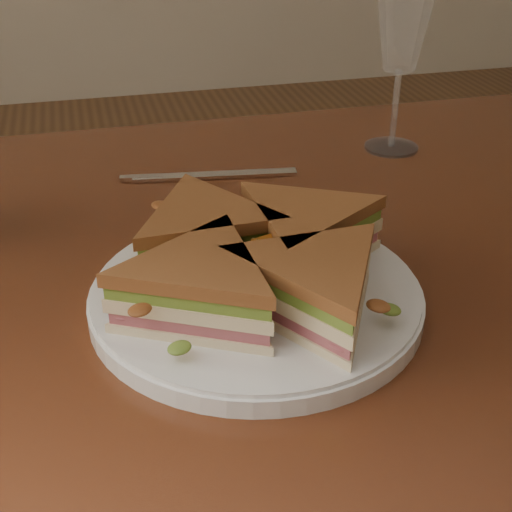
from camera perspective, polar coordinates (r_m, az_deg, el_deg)
The scene contains 7 objects.
table at distance 0.77m, azimuth 1.37°, elevation -5.79°, with size 1.20×0.80×0.75m.
plate at distance 0.63m, azimuth 0.00°, elevation -3.34°, with size 0.29×0.29×0.02m, color white.
sandwich_wedges at distance 0.61m, azimuth 0.00°, elevation -0.41°, with size 0.32×0.32×0.06m.
crisps_mound at distance 0.61m, azimuth 0.00°, elevation -0.74°, with size 0.09×0.09×0.05m, color #B66317, non-canonical shape.
spoon at distance 0.71m, azimuth -2.83°, elevation 0.81°, with size 0.18×0.07×0.01m.
knife at distance 0.88m, azimuth -4.25°, elevation 6.38°, with size 0.21×0.04×0.00m.
wine_glass at distance 0.94m, azimuth 11.68°, elevation 17.37°, with size 0.08×0.08×0.22m.
Camera 1 is at (-0.17, -0.60, 1.10)m, focal length 50.00 mm.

